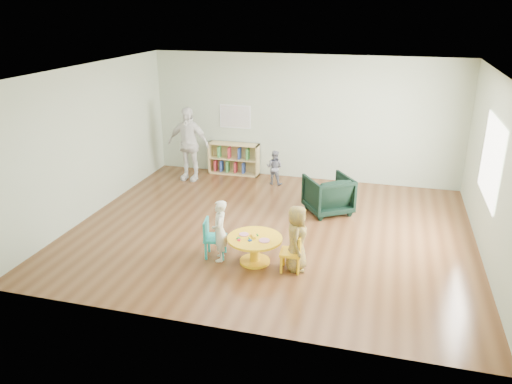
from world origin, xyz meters
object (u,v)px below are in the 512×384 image
at_px(kid_chair_left, 212,237).
at_px(child_left, 220,231).
at_px(kid_chair_right, 294,251).
at_px(activity_table, 255,245).
at_px(toddler, 274,167).
at_px(child_right, 297,238).
at_px(armchair, 328,194).
at_px(adult_caretaker, 188,144).
at_px(bookshelf, 234,159).

xyz_separation_m(kid_chair_left, child_left, (0.15, -0.08, 0.16)).
relative_size(kid_chair_right, child_left, 0.60).
bearing_deg(activity_table, toddler, 98.49).
bearing_deg(child_right, kid_chair_right, 146.24).
bearing_deg(kid_chair_left, armchair, 136.26).
distance_m(kid_chair_right, child_left, 1.21).
xyz_separation_m(toddler, adult_caretaker, (-1.97, -0.19, 0.45)).
bearing_deg(toddler, activity_table, 105.14).
height_order(bookshelf, adult_caretaker, adult_caretaker).
distance_m(armchair, toddler, 1.90).
relative_size(activity_table, kid_chair_left, 1.37).
relative_size(kid_chair_left, kid_chair_right, 1.05).
xyz_separation_m(kid_chair_left, adult_caretaker, (-1.80, 3.40, 0.51)).
distance_m(child_left, adult_caretaker, 4.01).
xyz_separation_m(child_left, adult_caretaker, (-1.95, 3.48, 0.34)).
height_order(kid_chair_left, toddler, toddler).
xyz_separation_m(activity_table, armchair, (0.83, 2.31, 0.07)).
relative_size(kid_chair_left, child_left, 0.63).
relative_size(kid_chair_left, child_right, 0.60).
relative_size(kid_chair_right, toddler, 0.76).
relative_size(activity_table, child_right, 0.83).
xyz_separation_m(child_left, toddler, (0.01, 3.67, -0.11)).
bearing_deg(child_right, kid_chair_left, 79.78).
height_order(child_left, adult_caretaker, adult_caretaker).
relative_size(toddler, adult_caretaker, 0.46).
distance_m(armchair, adult_caretaker, 3.55).
xyz_separation_m(kid_chair_left, armchair, (1.54, 2.28, 0.03)).
height_order(kid_chair_left, child_right, child_right).
distance_m(kid_chair_right, toddler, 3.89).
distance_m(child_left, toddler, 3.67).
bearing_deg(activity_table, bookshelf, 111.89).
distance_m(kid_chair_right, child_right, 0.21).
bearing_deg(adult_caretaker, child_left, -58.16).
xyz_separation_m(kid_chair_right, child_left, (-1.19, 0.04, 0.18)).
relative_size(kid_chair_right, child_right, 0.58).
relative_size(kid_chair_left, bookshelf, 0.52).
bearing_deg(kid_chair_right, kid_chair_left, 81.44).
relative_size(armchair, child_left, 0.82).
relative_size(child_right, toddler, 1.32).
height_order(child_left, toddler, child_left).
height_order(activity_table, bookshelf, bookshelf).
height_order(kid_chair_left, bookshelf, bookshelf).
bearing_deg(kid_chair_left, bookshelf, -176.73).
height_order(child_right, toddler, child_right).
bearing_deg(kid_chair_right, adult_caretaker, 38.27).
distance_m(activity_table, bookshelf, 4.42).
distance_m(activity_table, armchair, 2.46).
height_order(activity_table, adult_caretaker, adult_caretaker).
relative_size(activity_table, adult_caretaker, 0.51).
height_order(child_left, child_right, child_right).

